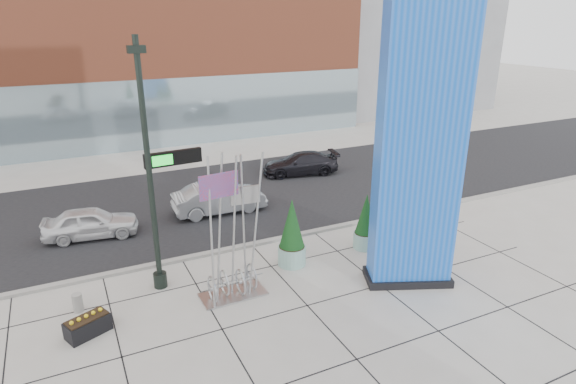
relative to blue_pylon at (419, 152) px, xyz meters
name	(u,v)px	position (x,y,z in m)	size (l,w,h in m)	color
ground	(268,298)	(-5.08, 1.13, -4.89)	(160.00, 160.00, 0.00)	#9E9991
street_asphalt	(192,203)	(-5.08, 11.13, -4.88)	(80.00, 12.00, 0.02)	black
curb_edge	(230,249)	(-5.08, 5.13, -4.83)	(80.00, 0.30, 0.12)	gray
tower_podium	(142,66)	(-4.08, 28.13, 0.61)	(34.00, 10.00, 11.00)	#A64C30
tower_glass_front	(158,114)	(-4.08, 23.33, -2.39)	(34.00, 0.60, 5.00)	#8CA5B2
building_grey_parking	(371,18)	(20.92, 33.13, 4.11)	(20.00, 18.00, 18.00)	slate
blue_pylon	(419,152)	(0.00, 0.00, 0.00)	(3.32, 2.42, 10.12)	blue
lamp_post	(151,194)	(-8.26, 3.51, -1.35)	(0.56, 0.48, 8.65)	black
public_art_sculpture	(232,261)	(-6.09, 1.84, -3.55)	(2.28, 1.18, 5.12)	#B0B2B5
concrete_bollard	(78,303)	(-11.03, 3.13, -4.57)	(0.33, 0.33, 0.63)	gray
overhead_street_sign	(169,169)	(-7.31, 4.92, -0.99)	(2.15, 0.36, 4.55)	black
round_planter_east	(382,219)	(0.93, 2.93, -3.75)	(0.96, 0.96, 2.41)	#7FABA1
round_planter_mid	(366,223)	(0.12, 2.93, -3.76)	(0.96, 0.96, 2.40)	#7FABA1
round_planter_west	(292,234)	(-3.27, 2.96, -3.60)	(1.09, 1.09, 2.72)	#7FABA1
box_planter_north	(88,325)	(-10.83, 1.68, -4.57)	(1.43, 1.09, 0.70)	black
car_white_west	(91,223)	(-10.10, 8.98, -4.22)	(1.59, 3.96, 1.35)	white
car_silver_mid	(219,198)	(-4.15, 9.27, -4.14)	(1.58, 4.54, 1.49)	#9A9DA2
car_dark_east	(300,164)	(2.27, 13.02, -4.22)	(1.87, 4.60, 1.34)	black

